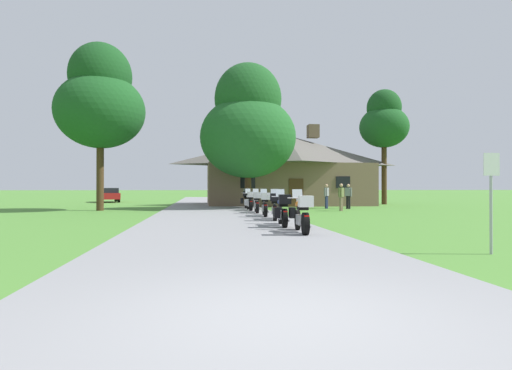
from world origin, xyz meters
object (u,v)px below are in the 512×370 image
object	(u,v)px
motorcycle_white_sixth_in_row	(250,201)
tree_right_of_lodge	(384,122)
motorcycle_red_fifth_in_row	(257,202)
metal_signpost_roadside	(491,190)
motorcycle_white_farthest_in_row	(246,200)
bystander_gray_shirt_beside_signpost	(348,195)
motorcycle_orange_nearest_to_camera	(302,214)
tree_left_near	(100,101)
motorcycle_blue_third_in_row	(275,206)
bystander_gray_shirt_near_lodge	(326,195)
motorcycle_blue_fourth_in_row	(265,204)
tree_by_lodge_front	(248,126)
parked_red_suv_far_left	(108,194)
motorcycle_blue_second_in_row	(283,211)
bystander_olive_shirt_by_tree	(341,196)

from	to	relation	value
motorcycle_white_sixth_in_row	tree_right_of_lodge	size ratio (longest dim) A/B	0.21
motorcycle_red_fifth_in_row	metal_signpost_roadside	bearing A→B (deg)	-73.73
motorcycle_white_farthest_in_row	bystander_gray_shirt_beside_signpost	xyz separation A→B (m)	(6.82, -0.68, 0.32)
motorcycle_orange_nearest_to_camera	tree_right_of_lodge	bearing A→B (deg)	64.42
motorcycle_red_fifth_in_row	tree_left_near	size ratio (longest dim) A/B	0.20
metal_signpost_roadside	tree_left_near	bearing A→B (deg)	123.31
motorcycle_red_fifth_in_row	tree_right_of_lodge	size ratio (longest dim) A/B	0.21
motorcycle_red_fifth_in_row	motorcycle_orange_nearest_to_camera	bearing A→B (deg)	-85.83
metal_signpost_roadside	tree_right_of_lodge	bearing A→B (deg)	70.06
motorcycle_blue_third_in_row	bystander_gray_shirt_near_lodge	size ratio (longest dim) A/B	1.25
motorcycle_white_farthest_in_row	bystander_gray_shirt_beside_signpost	distance (m)	6.86
motorcycle_blue_fourth_in_row	bystander_gray_shirt_near_lodge	distance (m)	9.63
tree_right_of_lodge	tree_left_near	bearing A→B (deg)	-161.65
bystander_gray_shirt_near_lodge	tree_by_lodge_front	bearing A→B (deg)	123.71
metal_signpost_roadside	motorcycle_blue_third_in_row	bearing A→B (deg)	107.99
motorcycle_red_fifth_in_row	tree_by_lodge_front	size ratio (longest dim) A/B	0.21
motorcycle_orange_nearest_to_camera	parked_red_suv_far_left	distance (m)	32.65
bystander_gray_shirt_beside_signpost	tree_by_lodge_front	bearing A→B (deg)	45.63
motorcycle_blue_fourth_in_row	bystander_gray_shirt_beside_signpost	xyz separation A→B (m)	(6.75, 7.28, 0.31)
motorcycle_blue_second_in_row	metal_signpost_roadside	xyz separation A→B (m)	(3.24, -6.26, 0.74)
bystander_gray_shirt_near_lodge	metal_signpost_roadside	distance (m)	19.66
motorcycle_white_farthest_in_row	parked_red_suv_far_left	distance (m)	19.13
motorcycle_white_sixth_in_row	tree_by_lodge_front	xyz separation A→B (m)	(0.23, 3.17, 4.98)
bystander_gray_shirt_beside_signpost	tree_right_of_lodge	distance (m)	11.01
bystander_gray_shirt_beside_signpost	parked_red_suv_far_left	size ratio (longest dim) A/B	0.34
bystander_olive_shirt_by_tree	tree_by_lodge_front	xyz separation A→B (m)	(-5.32, 3.47, 4.66)
tree_by_lodge_front	parked_red_suv_far_left	xyz separation A→B (m)	(-12.21, 14.50, -4.81)
bystander_olive_shirt_by_tree	tree_right_of_lodge	bearing A→B (deg)	-172.73
motorcycle_red_fifth_in_row	motorcycle_white_sixth_in_row	bearing A→B (deg)	96.41
parked_red_suv_far_left	bystander_gray_shirt_near_lodge	bearing A→B (deg)	-56.98
motorcycle_white_sixth_in_row	bystander_gray_shirt_beside_signpost	world-z (taller)	bystander_gray_shirt_beside_signpost
bystander_gray_shirt_near_lodge	metal_signpost_roadside	world-z (taller)	metal_signpost_roadside
motorcycle_orange_nearest_to_camera	bystander_gray_shirt_beside_signpost	distance (m)	16.24
motorcycle_blue_fourth_in_row	bystander_gray_shirt_beside_signpost	bearing A→B (deg)	52.35
bystander_olive_shirt_by_tree	parked_red_suv_far_left	distance (m)	25.11
motorcycle_orange_nearest_to_camera	motorcycle_white_sixth_in_row	size ratio (longest dim) A/B	1.00
tree_by_lodge_front	parked_red_suv_far_left	world-z (taller)	tree_by_lodge_front
parked_red_suv_far_left	tree_left_near	bearing A→B (deg)	-96.24
motorcycle_red_fifth_in_row	motorcycle_white_sixth_in_row	distance (m)	2.37
motorcycle_white_farthest_in_row	tree_left_near	xyz separation A→B (m)	(-9.16, -0.80, 6.20)
metal_signpost_roadside	motorcycle_white_farthest_in_row	bearing A→B (deg)	99.18
motorcycle_blue_third_in_row	motorcycle_red_fifth_in_row	xyz separation A→B (m)	(-0.10, 5.09, 0.00)
motorcycle_white_sixth_in_row	bystander_gray_shirt_near_lodge	size ratio (longest dim) A/B	1.25
parked_red_suv_far_left	bystander_olive_shirt_by_tree	bearing A→B (deg)	-62.36
bystander_gray_shirt_near_lodge	metal_signpost_roadside	bearing A→B (deg)	-148.92
bystander_olive_shirt_by_tree	parked_red_suv_far_left	world-z (taller)	bystander_olive_shirt_by_tree
motorcycle_white_sixth_in_row	bystander_gray_shirt_beside_signpost	distance (m)	7.20
bystander_gray_shirt_beside_signpost	bystander_olive_shirt_by_tree	distance (m)	2.76
motorcycle_white_farthest_in_row	bystander_gray_shirt_beside_signpost	bearing A→B (deg)	0.47
bystander_gray_shirt_beside_signpost	bystander_olive_shirt_by_tree	bearing A→B (deg)	115.99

